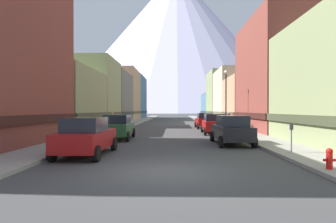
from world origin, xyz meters
The scene contains 26 objects.
ground_plane centered at (0.00, 0.00, 0.00)m, with size 400.00×400.00×0.00m, color #3F3F3F.
sidewalk_left centered at (-6.25, 35.00, 0.07)m, with size 2.50×100.00×0.15m, color gray.
sidewalk_right centered at (6.25, 35.00, 0.07)m, with size 2.50×100.00×0.15m, color gray.
storefront_left_1 centered at (-12.05, 17.53, 2.93)m, with size 9.40×10.38×6.08m.
storefront_left_2 centered at (-11.03, 27.08, 4.23)m, with size 7.36×8.41×8.78m.
storefront_left_3 centered at (-11.92, 37.47, 4.06)m, with size 9.15×11.58×8.42m.
storefront_left_4 centered at (-11.45, 49.39, 5.08)m, with size 8.20×12.24×10.50m.
storefront_left_5 centered at (-12.07, 62.47, 5.15)m, with size 9.44×13.37×10.65m.
storefront_right_1 centered at (12.04, 17.99, 5.28)m, with size 9.39×11.45×10.91m.
storefront_right_2 centered at (11.91, 28.39, 3.13)m, with size 9.12×8.78×6.50m.
storefront_right_3 centered at (11.59, 38.06, 4.28)m, with size 8.48×10.53×8.87m.
storefront_right_4 centered at (12.35, 49.06, 4.86)m, with size 10.01×10.58×10.04m.
storefront_right_5 centered at (10.83, 60.62, 3.01)m, with size 6.96×12.48×6.26m.
car_left_0 centered at (-3.80, 3.33, 0.90)m, with size 2.06×4.40×1.78m.
car_left_1 centered at (-3.80, 10.58, 0.90)m, with size 2.16×4.45×1.78m.
car_right_0 centered at (3.80, 7.70, 0.90)m, with size 2.14×4.44×1.78m.
car_right_1 centered at (3.80, 15.22, 0.90)m, with size 2.14×4.44×1.78m.
car_right_2 centered at (3.80, 22.89, 0.90)m, with size 2.09×4.42×1.78m.
fire_hydrant_near centered at (5.45, -0.18, 0.53)m, with size 0.40×0.22×0.70m.
parking_meter_near centered at (5.75, 3.58, 1.01)m, with size 0.14×0.10×1.33m.
potted_plant_0 centered at (7.00, 16.52, 0.67)m, with size 0.66×0.66×0.94m.
pedestrian_0 centered at (-6.25, 20.01, 0.95)m, with size 0.36×0.36×1.73m.
pedestrian_1 centered at (6.25, 21.34, 0.96)m, with size 0.36×0.36×1.75m.
pedestrian_2 centered at (-6.25, 17.39, 0.85)m, with size 0.36×0.36×1.53m.
streetlamp_right centered at (5.35, 18.00, 3.99)m, with size 0.36×0.36×5.86m.
mountain_backdrop centered at (2.33, 260.00, 67.51)m, with size 219.77×219.77×135.03m, color silver.
Camera 1 is at (0.29, -9.62, 2.13)m, focal length 30.02 mm.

